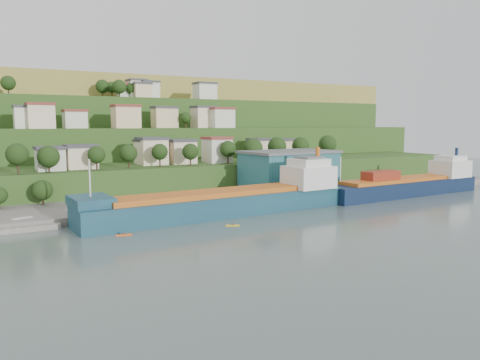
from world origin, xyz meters
TOP-DOWN VIEW (x-y plane):
  - ground at (0.00, 0.00)m, footprint 500.00×500.00m
  - quay at (20.00, 28.00)m, footprint 220.00×26.00m
  - hillside at (0.00, 168.67)m, footprint 360.00×210.83m
  - cargo_ship_near at (6.32, 9.76)m, footprint 74.70×16.12m
  - cargo_ship_far at (74.95, 10.29)m, footprint 64.10×13.25m
  - warehouse at (40.65, 31.00)m, footprint 32.08×20.81m
  - dinghy at (-42.42, 19.94)m, footprint 4.81×2.93m
  - kayak_orange at (-24.30, -0.09)m, footprint 3.45×1.27m
  - kayak_yellow at (0.48, -3.16)m, footprint 3.24×1.89m

SIDE VIEW (x-z plane):
  - ground at x=0.00m, z-range 0.00..0.00m
  - quay at x=20.00m, z-range -2.00..2.00m
  - hillside at x=0.00m, z-range -47.92..48.08m
  - kayak_yellow at x=0.48m, z-range -0.17..0.65m
  - kayak_orange at x=-24.30m, z-range -0.17..0.68m
  - dinghy at x=-42.42m, z-range 1.20..2.10m
  - cargo_ship_far at x=74.95m, z-range -5.92..11.39m
  - cargo_ship_near at x=6.32m, z-range -6.48..12.56m
  - warehouse at x=40.65m, z-range 2.03..14.83m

